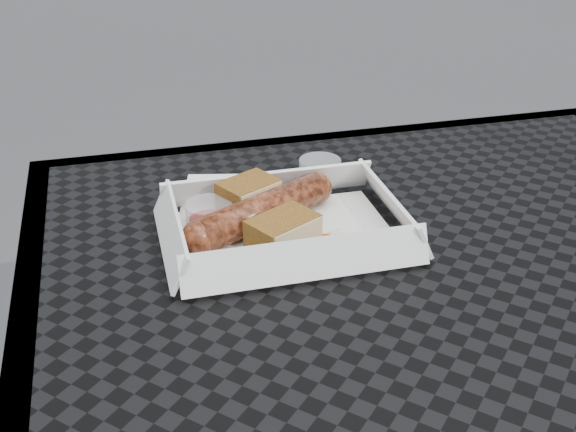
# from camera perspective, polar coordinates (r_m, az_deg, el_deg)

# --- Properties ---
(patio_table) EXTENTS (0.80, 0.80, 0.74)m
(patio_table) POSITION_cam_1_polar(r_m,az_deg,el_deg) (0.73, 12.57, -10.46)
(patio_table) COLOR black
(patio_table) RESTS_ON ground
(food_tray) EXTENTS (0.22, 0.15, 0.00)m
(food_tray) POSITION_cam_1_polar(r_m,az_deg,el_deg) (0.75, -0.19, -1.53)
(food_tray) COLOR white
(food_tray) RESTS_ON patio_table
(bratwurst) EXTENTS (0.18, 0.11, 0.04)m
(bratwurst) POSITION_cam_1_polar(r_m,az_deg,el_deg) (0.75, -2.12, 0.37)
(bratwurst) COLOR brown
(bratwurst) RESTS_ON food_tray
(bread_near) EXTENTS (0.07, 0.07, 0.04)m
(bread_near) POSITION_cam_1_polar(r_m,az_deg,el_deg) (0.78, -3.13, 1.51)
(bread_near) COLOR brown
(bread_near) RESTS_ON food_tray
(bread_far) EXTENTS (0.08, 0.07, 0.03)m
(bread_far) POSITION_cam_1_polar(r_m,az_deg,el_deg) (0.72, -0.40, -1.36)
(bread_far) COLOR brown
(bread_far) RESTS_ON food_tray
(veg_garnish) EXTENTS (0.03, 0.03, 0.00)m
(veg_garnish) POSITION_cam_1_polar(r_m,az_deg,el_deg) (0.73, 4.26, -2.09)
(veg_garnish) COLOR #EB3D0A
(veg_garnish) RESTS_ON food_tray
(napkin) EXTENTS (0.14, 0.14, 0.00)m
(napkin) POSITION_cam_1_polar(r_m,az_deg,el_deg) (0.83, -4.18, 1.53)
(napkin) COLOR white
(napkin) RESTS_ON patio_table
(condiment_cup_sauce) EXTENTS (0.05, 0.05, 0.03)m
(condiment_cup_sauce) POSITION_cam_1_polar(r_m,az_deg,el_deg) (0.76, -6.24, -0.02)
(condiment_cup_sauce) COLOR #960A0B
(condiment_cup_sauce) RESTS_ON patio_table
(condiment_cup_empty) EXTENTS (0.05, 0.05, 0.03)m
(condiment_cup_empty) POSITION_cam_1_polar(r_m,az_deg,el_deg) (0.86, 2.53, 3.54)
(condiment_cup_empty) COLOR silver
(condiment_cup_empty) RESTS_ON patio_table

